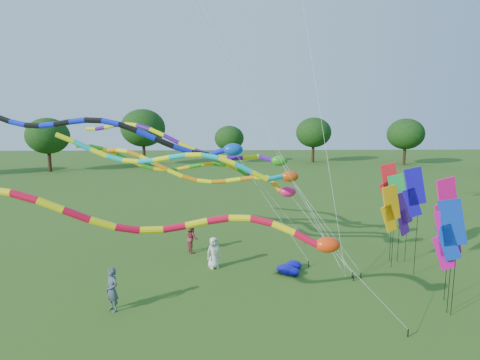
{
  "coord_description": "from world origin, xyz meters",
  "views": [
    {
      "loc": [
        -3.08,
        -13.72,
        7.77
      ],
      "look_at": [
        -2.46,
        4.99,
        4.8
      ],
      "focal_mm": 30.0,
      "sensor_mm": 36.0,
      "label": 1
    }
  ],
  "objects_px": {
    "blue_nylon_heap": "(292,268)",
    "person_b": "(112,290)",
    "tube_kite_red": "(208,227)",
    "person_c": "(192,238)",
    "tube_kite_orange": "(210,175)",
    "person_a": "(214,253)"
  },
  "relations": [
    {
      "from": "blue_nylon_heap",
      "to": "person_b",
      "type": "bearing_deg",
      "value": -153.79
    },
    {
      "from": "tube_kite_red",
      "to": "blue_nylon_heap",
      "type": "bearing_deg",
      "value": 57.43
    },
    {
      "from": "person_b",
      "to": "blue_nylon_heap",
      "type": "bearing_deg",
      "value": 68.07
    },
    {
      "from": "blue_nylon_heap",
      "to": "person_b",
      "type": "distance_m",
      "value": 8.85
    },
    {
      "from": "blue_nylon_heap",
      "to": "person_c",
      "type": "distance_m",
      "value": 6.25
    },
    {
      "from": "tube_kite_orange",
      "to": "person_a",
      "type": "height_order",
      "value": "tube_kite_orange"
    },
    {
      "from": "tube_kite_red",
      "to": "blue_nylon_heap",
      "type": "xyz_separation_m",
      "value": [
        3.92,
        6.18,
        -3.9
      ]
    },
    {
      "from": "person_b",
      "to": "person_a",
      "type": "bearing_deg",
      "value": 91.05
    },
    {
      "from": "person_a",
      "to": "person_b",
      "type": "height_order",
      "value": "person_b"
    },
    {
      "from": "tube_kite_orange",
      "to": "person_b",
      "type": "bearing_deg",
      "value": -105.82
    },
    {
      "from": "blue_nylon_heap",
      "to": "person_c",
      "type": "xyz_separation_m",
      "value": [
        -5.33,
        3.21,
        0.61
      ]
    },
    {
      "from": "blue_nylon_heap",
      "to": "tube_kite_orange",
      "type": "bearing_deg",
      "value": 163.2
    },
    {
      "from": "person_b",
      "to": "tube_kite_orange",
      "type": "bearing_deg",
      "value": 95.62
    },
    {
      "from": "person_a",
      "to": "tube_kite_red",
      "type": "bearing_deg",
      "value": -118.1
    },
    {
      "from": "tube_kite_red",
      "to": "person_a",
      "type": "height_order",
      "value": "tube_kite_red"
    },
    {
      "from": "blue_nylon_heap",
      "to": "person_b",
      "type": "xyz_separation_m",
      "value": [
        -7.91,
        -3.9,
        0.69
      ]
    },
    {
      "from": "tube_kite_red",
      "to": "tube_kite_orange",
      "type": "distance_m",
      "value": 7.46
    },
    {
      "from": "tube_kite_orange",
      "to": "person_c",
      "type": "bearing_deg",
      "value": 141.53
    },
    {
      "from": "tube_kite_red",
      "to": "tube_kite_orange",
      "type": "relative_size",
      "value": 1.04
    },
    {
      "from": "tube_kite_red",
      "to": "person_c",
      "type": "bearing_deg",
      "value": 98.34
    },
    {
      "from": "tube_kite_red",
      "to": "tube_kite_orange",
      "type": "height_order",
      "value": "tube_kite_orange"
    },
    {
      "from": "person_b",
      "to": "person_c",
      "type": "relative_size",
      "value": 1.1
    }
  ]
}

